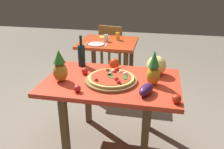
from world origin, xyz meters
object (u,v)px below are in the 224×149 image
object	(u,v)px
display_table	(112,89)
tomato_at_corner	(177,99)
background_table	(108,50)
knife_utensil	(106,45)
pineapple_left	(154,70)
eggplant	(146,89)
napkin_folded	(104,37)
dinner_plate	(96,44)
pizza_board	(111,80)
bell_pepper	(114,64)
pineapple_right	(60,67)
dining_chair	(113,46)
melon	(156,65)
tomato_near_board	(85,71)
fork_utensil	(86,44)
drinking_glass_juice	(118,36)
wine_bottle	(82,55)
tomato_by_bottle	(77,89)
drinking_glass_water	(106,38)
pizza	(111,78)

from	to	relation	value
display_table	tomato_at_corner	xyz separation A→B (m)	(0.57, -0.31, 0.13)
background_table	knife_utensil	world-z (taller)	knife_utensil
display_table	pineapple_left	bearing A→B (deg)	-1.71
eggplant	napkin_folded	distance (m)	1.91
dinner_plate	tomato_at_corner	bearing A→B (deg)	-54.38
pizza_board	bell_pepper	distance (m)	0.33
pizza_board	pineapple_right	world-z (taller)	pineapple_right
dining_chair	melon	world-z (taller)	melon
tomato_near_board	fork_utensil	distance (m)	1.06
dinner_plate	knife_utensil	bearing A→B (deg)	0.00
dining_chair	drinking_glass_juice	size ratio (longest dim) A/B	7.77
knife_utensil	background_table	bearing A→B (deg)	91.84
pineapple_left	tomato_near_board	bearing A→B (deg)	171.79
fork_utensil	tomato_at_corner	bearing A→B (deg)	-54.12
wine_bottle	fork_utensil	distance (m)	0.83
pizza_board	dining_chair	bearing A→B (deg)	100.88
pizza_board	eggplant	xyz separation A→B (m)	(0.33, -0.18, 0.03)
tomato_by_bottle	dinner_plate	world-z (taller)	tomato_by_bottle
tomato_near_board	tomato_at_corner	xyz separation A→B (m)	(0.85, -0.40, 0.00)
knife_utensil	melon	bearing A→B (deg)	-54.68
display_table	dinner_plate	distance (m)	1.19
tomato_by_bottle	napkin_folded	distance (m)	1.83
bell_pepper	napkin_folded	size ratio (longest dim) A/B	0.82
dining_chair	pineapple_right	distance (m)	2.03
tomato_near_board	drinking_glass_juice	bearing A→B (deg)	86.38
melon	drinking_glass_water	size ratio (longest dim) A/B	1.91
dinner_plate	knife_utensil	size ratio (longest dim) A/B	1.22
pineapple_right	knife_utensil	xyz separation A→B (m)	(0.15, 1.20, -0.13)
tomato_at_corner	dinner_plate	bearing A→B (deg)	125.62
display_table	pineapple_left	size ratio (longest dim) A/B	3.96
fork_utensil	knife_utensil	xyz separation A→B (m)	(0.28, 0.00, 0.00)
pizza_board	tomato_near_board	distance (m)	0.31
wine_bottle	pineapple_right	bearing A→B (deg)	-99.73
dining_chair	pizza	bearing A→B (deg)	111.69
pizza	bell_pepper	bearing A→B (deg)	96.36
pineapple_left	eggplant	size ratio (longest dim) A/B	1.58
bell_pepper	pizza	bearing A→B (deg)	-83.64
background_table	knife_utensil	xyz separation A→B (m)	(0.02, -0.20, 0.13)
display_table	drinking_glass_juice	world-z (taller)	drinking_glass_juice
pizza_board	napkin_folded	world-z (taller)	pizza_board
drinking_glass_water	fork_utensil	bearing A→B (deg)	-140.00
pineapple_right	eggplant	distance (m)	0.80
tomato_by_bottle	napkin_folded	size ratio (longest dim) A/B	0.44
tomato_near_board	napkin_folded	distance (m)	1.46
bell_pepper	tomato_at_corner	bearing A→B (deg)	-45.15
wine_bottle	drinking_glass_water	xyz separation A→B (m)	(0.04, 1.00, -0.07)
wine_bottle	pineapple_right	distance (m)	0.41
drinking_glass_water	drinking_glass_juice	bearing A→B (deg)	38.17
bell_pepper	eggplant	xyz separation A→B (m)	(0.37, -0.51, -0.01)
wine_bottle	dinner_plate	world-z (taller)	wine_bottle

